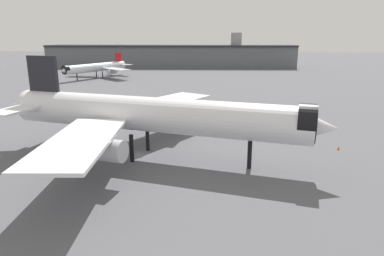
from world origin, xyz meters
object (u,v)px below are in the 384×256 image
at_px(airliner_near_gate, 151,115).
at_px(airliner_far_taxiway, 97,68).
at_px(traffic_cone_wingtip, 339,148).
at_px(baggage_tug_wing, 168,110).
at_px(baggage_cart_trailing, 259,119).

height_order(airliner_near_gate, airliner_far_taxiway, airliner_near_gate).
bearing_deg(traffic_cone_wingtip, baggage_tug_wing, 140.85).
distance_m(airliner_far_taxiway, traffic_cone_wingtip, 151.17).
relative_size(airliner_far_taxiway, baggage_cart_trailing, 15.88).
height_order(airliner_far_taxiway, baggage_tug_wing, airliner_far_taxiway).
xyz_separation_m(airliner_near_gate, traffic_cone_wingtip, (38.03, 6.98, -8.06)).
bearing_deg(traffic_cone_wingtip, airliner_far_taxiway, 127.71).
relative_size(airliner_near_gate, baggage_tug_wing, 18.81).
xyz_separation_m(airliner_near_gate, baggage_tug_wing, (-2.29, 39.82, -7.45)).
relative_size(baggage_cart_trailing, traffic_cone_wingtip, 3.94).
height_order(baggage_cart_trailing, traffic_cone_wingtip, baggage_cart_trailing).
xyz_separation_m(airliner_near_gate, airliner_far_taxiway, (-54.37, 126.50, -2.59)).
bearing_deg(airliner_near_gate, baggage_tug_wing, 107.53).
height_order(airliner_far_taxiway, baggage_cart_trailing, airliner_far_taxiway).
bearing_deg(baggage_cart_trailing, airliner_far_taxiway, -82.25).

